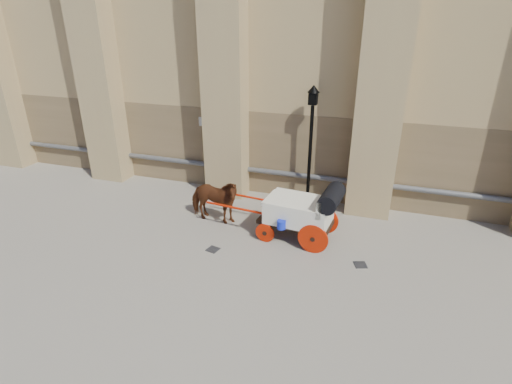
% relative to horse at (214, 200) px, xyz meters
% --- Properties ---
extents(ground, '(90.00, 90.00, 0.00)m').
position_rel_horse_xyz_m(ground, '(0.56, -1.36, -0.75)').
color(ground, slate).
rests_on(ground, ground).
extents(horse, '(1.83, 0.92, 1.50)m').
position_rel_horse_xyz_m(horse, '(0.00, 0.00, 0.00)').
color(horse, '#5F2D13').
rests_on(horse, ground).
extents(carriage, '(4.06, 1.50, 1.74)m').
position_rel_horse_xyz_m(carriage, '(2.87, -0.17, 0.19)').
color(carriage, black).
rests_on(carriage, ground).
extents(street_lamp, '(0.38, 0.38, 4.07)m').
position_rel_horse_xyz_m(street_lamp, '(2.55, 2.16, 1.43)').
color(street_lamp, black).
rests_on(street_lamp, ground).
extents(drain_grate_near, '(0.38, 0.38, 0.01)m').
position_rel_horse_xyz_m(drain_grate_near, '(0.62, -1.54, -0.74)').
color(drain_grate_near, black).
rests_on(drain_grate_near, ground).
extents(drain_grate_far, '(0.41, 0.41, 0.01)m').
position_rel_horse_xyz_m(drain_grate_far, '(4.63, -1.02, -0.74)').
color(drain_grate_far, black).
rests_on(drain_grate_far, ground).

